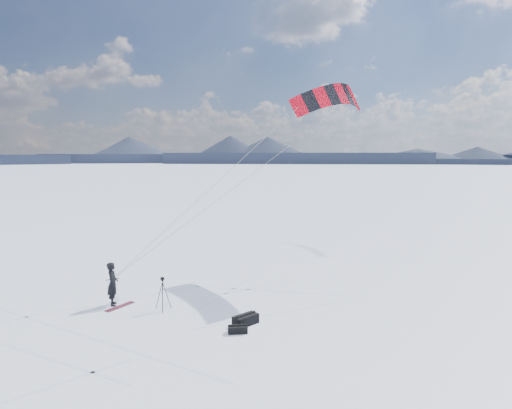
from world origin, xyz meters
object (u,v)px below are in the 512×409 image
snowkiter (113,305)px  gear_bag_a (246,320)px  tripod (163,289)px  snowboard (120,306)px  gear_bag_b (238,329)px

snowkiter → gear_bag_a: 5.94m
gear_bag_a → tripod: bearing=113.3°
snowboard → gear_bag_b: 5.59m
snowkiter → gear_bag_b: size_ratio=2.41×
snowkiter → gear_bag_a: snowkiter is taller
snowboard → tripod: bearing=-67.4°
gear_bag_b → tripod: bearing=137.3°
snowboard → gear_bag_a: (3.90, -3.92, 0.17)m
tripod → gear_bag_a: 3.76m
tripod → gear_bag_a: bearing=-62.0°
snowkiter → tripod: (1.74, -1.45, 0.87)m
snowkiter → gear_bag_a: (4.12, -4.28, 0.19)m
tripod → gear_bag_b: tripod is taller
snowkiter → snowboard: snowkiter is taller
gear_bag_a → gear_bag_b: bearing=-151.9°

